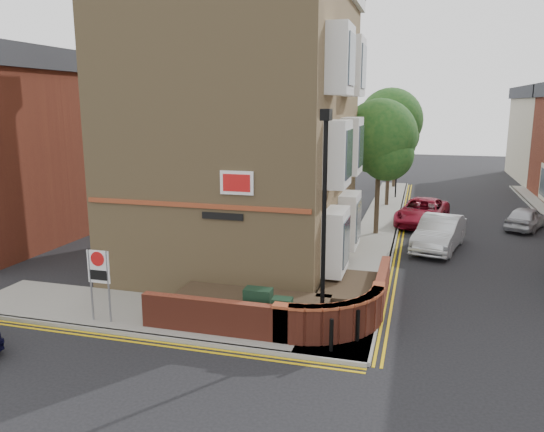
{
  "coord_description": "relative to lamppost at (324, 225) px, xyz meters",
  "views": [
    {
      "loc": [
        4.03,
        -12.55,
        6.55
      ],
      "look_at": [
        -0.65,
        4.0,
        2.89
      ],
      "focal_mm": 35.0,
      "sensor_mm": 36.0,
      "label": 1
    }
  ],
  "objects": [
    {
      "name": "yellow_lines_main",
      "position": [
        1.65,
        14.8,
        -3.34
      ],
      "size": [
        0.28,
        32.0,
        0.01
      ],
      "primitive_type": "cube",
      "color": "gold",
      "rests_on": "ground"
    },
    {
      "name": "silver_car_far",
      "position": [
        7.93,
        16.24,
        -2.73
      ],
      "size": [
        2.8,
        3.89,
        1.23
      ],
      "primitive_type": "imported",
      "rotation": [
        0.0,
        0.0,
        2.72
      ],
      "color": "#ABACB3",
      "rests_on": "ground"
    },
    {
      "name": "side_building",
      "position": [
        -16.6,
        6.8,
        1.2
      ],
      "size": [
        6.4,
        10.4,
        9.0
      ],
      "color": "maroon",
      "rests_on": "ground"
    },
    {
      "name": "garden_wall",
      "position": [
        -1.6,
        1.3,
        -3.34
      ],
      "size": [
        6.8,
        6.0,
        1.2
      ],
      "primitive_type": null,
      "color": "maroon",
      "rests_on": "ground"
    },
    {
      "name": "bollard_near",
      "position": [
        0.4,
        -0.8,
        -2.77
      ],
      "size": [
        0.11,
        0.11,
        0.9
      ],
      "primitive_type": "cylinder",
      "color": "black",
      "rests_on": "pavement_corner"
    },
    {
      "name": "bollard_far",
      "position": [
        1.0,
        -0.0,
        -2.77
      ],
      "size": [
        0.11,
        0.11,
        0.9
      ],
      "primitive_type": "cylinder",
      "color": "black",
      "rests_on": "pavement_corner"
    },
    {
      "name": "lamppost",
      "position": [
        0.0,
        0.0,
        0.0
      ],
      "size": [
        0.25,
        0.5,
        6.3
      ],
      "color": "black",
      "rests_on": "pavement_corner"
    },
    {
      "name": "tree_mid",
      "position": [
        0.4,
        20.85,
        1.85
      ],
      "size": [
        4.03,
        4.03,
        7.42
      ],
      "color": "#382B1E",
      "rests_on": "pavement_main"
    },
    {
      "name": "utility_cabinet_large",
      "position": [
        -1.9,
        0.1,
        -2.62
      ],
      "size": [
        0.8,
        0.45,
        1.2
      ],
      "primitive_type": "cube",
      "color": "black",
      "rests_on": "pavement_corner"
    },
    {
      "name": "traffic_light_assembly",
      "position": [
        0.8,
        23.8,
        -0.56
      ],
      "size": [
        0.2,
        0.16,
        4.2
      ],
      "color": "black",
      "rests_on": "pavement_main"
    },
    {
      "name": "pavement_main",
      "position": [
        0.4,
        14.8,
        -3.28
      ],
      "size": [
        2.0,
        32.0,
        0.12
      ],
      "primitive_type": "cube",
      "color": "gray",
      "rests_on": "ground"
    },
    {
      "name": "red_car_main",
      "position": [
        2.64,
        15.98,
        -2.63
      ],
      "size": [
        3.2,
        5.45,
        1.43
      ],
      "primitive_type": "imported",
      "rotation": [
        0.0,
        0.0,
        -0.17
      ],
      "color": "maroon",
      "rests_on": "ground"
    },
    {
      "name": "utility_cabinet_small",
      "position": [
        -1.1,
        -0.2,
        -2.67
      ],
      "size": [
        0.55,
        0.4,
        1.1
      ],
      "primitive_type": "cube",
      "color": "black",
      "rests_on": "pavement_corner"
    },
    {
      "name": "silver_car_near",
      "position": [
        3.4,
        10.86,
        -2.57
      ],
      "size": [
        2.63,
        4.92,
        1.54
      ],
      "primitive_type": "imported",
      "rotation": [
        0.0,
        0.0,
        -0.22
      ],
      "color": "silver",
      "rests_on": "ground"
    },
    {
      "name": "yellow_lines_side",
      "position": [
        -5.1,
        -1.45,
        -3.34
      ],
      "size": [
        13.0,
        0.28,
        0.01
      ],
      "primitive_type": "cube",
      "color": "gold",
      "rests_on": "ground"
    },
    {
      "name": "pavement_corner",
      "position": [
        -5.1,
        0.3,
        -3.28
      ],
      "size": [
        13.0,
        3.0,
        0.12
      ],
      "primitive_type": "cube",
      "color": "gray",
      "rests_on": "ground"
    },
    {
      "name": "tree_far",
      "position": [
        0.4,
        28.85,
        1.57
      ],
      "size": [
        3.81,
        3.81,
        7.0
      ],
      "color": "#382B1E",
      "rests_on": "pavement_main"
    },
    {
      "name": "zone_sign",
      "position": [
        -6.6,
        -0.7,
        -1.7
      ],
      "size": [
        0.72,
        0.07,
        2.2
      ],
      "color": "slate",
      "rests_on": "pavement_corner"
    },
    {
      "name": "kerb_side",
      "position": [
        -5.1,
        -1.2,
        -3.28
      ],
      "size": [
        13.0,
        0.15,
        0.12
      ],
      "primitive_type": "cube",
      "color": "gray",
      "rests_on": "ground"
    },
    {
      "name": "corner_building",
      "position": [
        -4.44,
        6.8,
        2.88
      ],
      "size": [
        8.95,
        10.4,
        13.6
      ],
      "color": "#94794F",
      "rests_on": "ground"
    },
    {
      "name": "kerb_main_near",
      "position": [
        1.4,
        14.8,
        -3.28
      ],
      "size": [
        0.15,
        32.0,
        0.12
      ],
      "primitive_type": "cube",
      "color": "gray",
      "rests_on": "ground"
    },
    {
      "name": "ground",
      "position": [
        -1.6,
        -1.2,
        -3.34
      ],
      "size": [
        120.0,
        120.0,
        0.0
      ],
      "primitive_type": "plane",
      "color": "black",
      "rests_on": "ground"
    },
    {
      "name": "tree_near",
      "position": [
        0.4,
        12.85,
        1.36
      ],
      "size": [
        3.64,
        3.65,
        6.7
      ],
      "color": "#382B1E",
      "rests_on": "pavement_main"
    }
  ]
}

